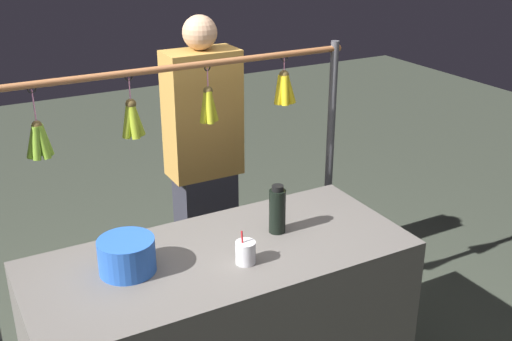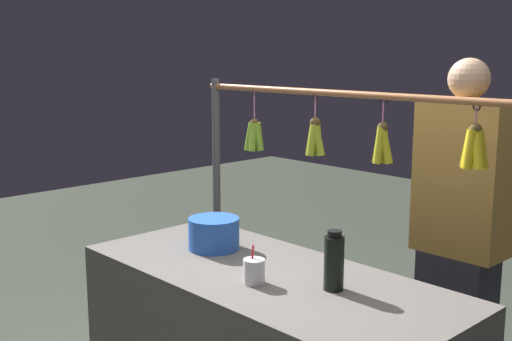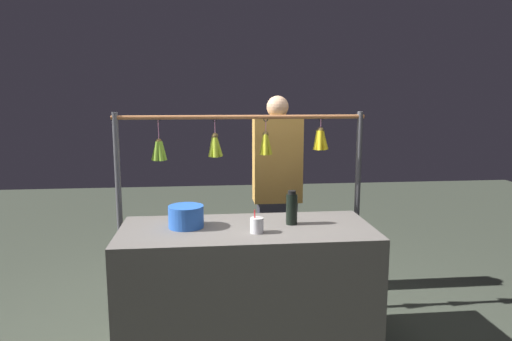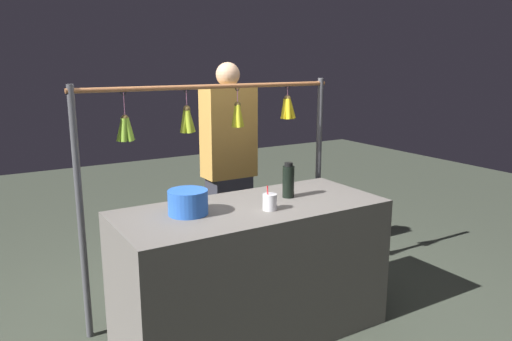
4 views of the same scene
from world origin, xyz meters
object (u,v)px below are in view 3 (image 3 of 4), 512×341
Objects in this scene: water_bottle at (292,208)px; vendor_person at (277,197)px; drink_cup at (257,225)px; blue_bucket at (186,216)px.

water_bottle is 0.91m from vendor_person.
water_bottle is 0.32m from drink_cup.
drink_cup is 0.09× the size of vendor_person.
blue_bucket is 0.14× the size of vendor_person.
vendor_person is at bearing -92.08° from water_bottle.
vendor_person reaches higher than water_bottle.
drink_cup is 1.12m from vendor_person.
vendor_person reaches higher than drink_cup.
vendor_person reaches higher than blue_bucket.
blue_bucket is 1.56× the size of drink_cup.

